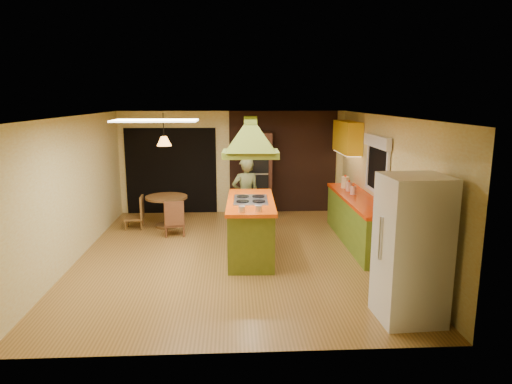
{
  "coord_description": "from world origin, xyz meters",
  "views": [
    {
      "loc": [
        0.01,
        -7.9,
        2.8
      ],
      "look_at": [
        0.42,
        0.1,
        1.15
      ],
      "focal_mm": 32.0,
      "sensor_mm": 36.0,
      "label": 1
    }
  ],
  "objects": [
    {
      "name": "canister_large",
      "position": [
        2.4,
        1.55,
        1.04
      ],
      "size": [
        0.17,
        0.17,
        0.24
      ],
      "primitive_type": "cylinder",
      "rotation": [
        0.0,
        0.0,
        0.05
      ],
      "color": "#F9F1C8",
      "rests_on": "right_counter"
    },
    {
      "name": "nook_opening",
      "position": [
        -1.5,
        3.23,
        1.05
      ],
      "size": [
        2.2,
        0.03,
        2.1
      ],
      "primitive_type": "cube",
      "color": "black",
      "rests_on": "ground"
    },
    {
      "name": "range_hood",
      "position": [
        0.32,
        -0.0,
        2.25
      ],
      "size": [
        1.0,
        0.74,
        0.79
      ],
      "rotation": [
        0.0,
        0.0,
        -0.04
      ],
      "color": "#5E6F1B",
      "rests_on": "ceiling_plane"
    },
    {
      "name": "fluor_panel",
      "position": [
        -1.1,
        -1.2,
        2.48
      ],
      "size": [
        1.2,
        0.6,
        0.03
      ],
      "primitive_type": "cube",
      "color": "white",
      "rests_on": "ceiling_plane"
    },
    {
      "name": "kitchen_island",
      "position": [
        0.32,
        -0.0,
        0.52
      ],
      "size": [
        0.89,
        2.09,
        1.04
      ],
      "rotation": [
        0.0,
        0.0,
        -0.03
      ],
      "color": "#616C1B",
      "rests_on": "ground"
    },
    {
      "name": "upper_cabinets",
      "position": [
        2.57,
        2.2,
        1.95
      ],
      "size": [
        0.34,
        1.4,
        0.7
      ],
      "primitive_type": "cube",
      "color": "yellow",
      "rests_on": "room_walls"
    },
    {
      "name": "wall_oven",
      "position": [
        0.59,
        2.95,
        1.0
      ],
      "size": [
        0.7,
        0.64,
        2.0
      ],
      "rotation": [
        0.0,
        0.0,
        0.06
      ],
      "color": "#4D2719",
      "rests_on": "ground"
    },
    {
      "name": "refrigerator",
      "position": [
        2.24,
        -2.54,
        0.94
      ],
      "size": [
        0.82,
        0.78,
        1.88
      ],
      "primitive_type": "cube",
      "rotation": [
        0.0,
        0.0,
        0.06
      ],
      "color": "white",
      "rests_on": "ground"
    },
    {
      "name": "chair_left",
      "position": [
        -2.16,
        1.86,
        0.36
      ],
      "size": [
        0.42,
        0.42,
        0.72
      ],
      "primitive_type": null,
      "rotation": [
        0.0,
        0.0,
        -1.52
      ],
      "color": "brown",
      "rests_on": "ground"
    },
    {
      "name": "window_right",
      "position": [
        2.7,
        0.4,
        1.77
      ],
      "size": [
        0.12,
        1.35,
        1.06
      ],
      "color": "black",
      "rests_on": "room_walls"
    },
    {
      "name": "right_counter",
      "position": [
        2.45,
        0.6,
        0.46
      ],
      "size": [
        0.62,
        3.05,
        0.92
      ],
      "color": "olive",
      "rests_on": "ground"
    },
    {
      "name": "canister_small",
      "position": [
        2.4,
        0.88,
        1.0
      ],
      "size": [
        0.14,
        0.14,
        0.17
      ],
      "primitive_type": "cylinder",
      "rotation": [
        0.0,
        0.0,
        -0.11
      ],
      "color": "beige",
      "rests_on": "right_counter"
    },
    {
      "name": "canister_medium",
      "position": [
        2.4,
        1.21,
        1.01
      ],
      "size": [
        0.16,
        0.16,
        0.19
      ],
      "primitive_type": "cylinder",
      "rotation": [
        0.0,
        0.0,
        -0.18
      ],
      "color": "beige",
      "rests_on": "right_counter"
    },
    {
      "name": "ground",
      "position": [
        0.0,
        0.0,
        0.0
      ],
      "size": [
        6.5,
        6.5,
        0.0
      ],
      "primitive_type": "plane",
      "color": "olive",
      "rests_on": "ground"
    },
    {
      "name": "man",
      "position": [
        0.27,
        1.38,
        0.81
      ],
      "size": [
        0.67,
        0.54,
        1.61
      ],
      "primitive_type": "imported",
      "rotation": [
        0.0,
        0.0,
        3.44
      ],
      "color": "#494E29",
      "rests_on": "ground"
    },
    {
      "name": "chair_near",
      "position": [
        -1.21,
        1.31,
        0.38
      ],
      "size": [
        0.46,
        0.46,
        0.76
      ],
      "primitive_type": null,
      "rotation": [
        0.0,
        0.0,
        3.25
      ],
      "color": "brown",
      "rests_on": "ground"
    },
    {
      "name": "brick_panel",
      "position": [
        1.25,
        3.23,
        1.25
      ],
      "size": [
        2.64,
        0.03,
        2.5
      ],
      "primitive_type": "cube",
      "color": "#381E14",
      "rests_on": "ground"
    },
    {
      "name": "pendant_lamp",
      "position": [
        -1.46,
        1.96,
        1.9
      ],
      "size": [
        0.41,
        0.41,
        0.2
      ],
      "primitive_type": "cone",
      "rotation": [
        0.0,
        0.0,
        -0.4
      ],
      "color": "#FF9E3F",
      "rests_on": "ceiling_plane"
    },
    {
      "name": "room_walls",
      "position": [
        0.0,
        0.0,
        1.25
      ],
      "size": [
        5.5,
        6.5,
        6.5
      ],
      "color": "beige",
      "rests_on": "ground"
    },
    {
      "name": "dining_table",
      "position": [
        -1.46,
        1.96,
        0.48
      ],
      "size": [
        0.92,
        0.92,
        0.69
      ],
      "rotation": [
        0.0,
        0.0,
        0.01
      ],
      "color": "brown",
      "rests_on": "ground"
    },
    {
      "name": "ceiling_plane",
      "position": [
        0.0,
        0.0,
        2.5
      ],
      "size": [
        6.5,
        6.5,
        0.0
      ],
      "primitive_type": "plane",
      "rotation": [
        3.14,
        0.0,
        0.0
      ],
      "color": "silver",
      "rests_on": "room_walls"
    }
  ]
}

